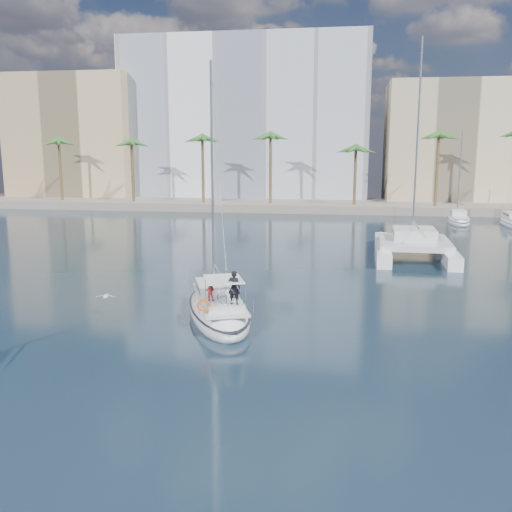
# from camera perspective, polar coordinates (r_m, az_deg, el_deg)

# --- Properties ---
(ground) EXTENTS (160.00, 160.00, 0.00)m
(ground) POSITION_cam_1_polar(r_m,az_deg,el_deg) (31.27, -1.45, -7.07)
(ground) COLOR black
(ground) RESTS_ON ground
(quay) EXTENTS (120.00, 14.00, 1.20)m
(quay) POSITION_cam_1_polar(r_m,az_deg,el_deg) (90.88, 5.42, 5.07)
(quay) COLOR gray
(quay) RESTS_ON ground
(building_modern) EXTENTS (42.00, 16.00, 28.00)m
(building_modern) POSITION_cam_1_polar(r_m,az_deg,el_deg) (103.83, -0.83, 13.23)
(building_modern) COLOR white
(building_modern) RESTS_ON ground
(building_tan_left) EXTENTS (22.00, 14.00, 22.00)m
(building_tan_left) POSITION_cam_1_polar(r_m,az_deg,el_deg) (109.09, -17.24, 11.06)
(building_tan_left) COLOR tan
(building_tan_left) RESTS_ON ground
(building_beige) EXTENTS (20.00, 14.00, 20.00)m
(building_beige) POSITION_cam_1_polar(r_m,az_deg,el_deg) (100.67, 18.66, 10.47)
(building_beige) COLOR beige
(building_beige) RESTS_ON ground
(palm_left) EXTENTS (3.60, 3.60, 12.30)m
(palm_left) POSITION_cam_1_polar(r_m,az_deg,el_deg) (94.82, -15.99, 10.81)
(palm_left) COLOR brown
(palm_left) RESTS_ON ground
(palm_centre) EXTENTS (3.60, 3.60, 12.30)m
(palm_centre) POSITION_cam_1_polar(r_m,az_deg,el_deg) (86.44, 5.37, 11.21)
(palm_centre) COLOR brown
(palm_centre) RESTS_ON ground
(main_sloop) EXTENTS (6.55, 10.75, 15.23)m
(main_sloop) POSITION_cam_1_polar(r_m,az_deg,el_deg) (33.01, -3.75, -5.23)
(main_sloop) COLOR white
(main_sloop) RESTS_ON ground
(catamaran) EXTENTS (7.12, 13.49, 19.16)m
(catamaran) POSITION_cam_1_polar(r_m,az_deg,el_deg) (52.86, 15.52, 1.24)
(catamaran) COLOR white
(catamaran) RESTS_ON ground
(seagull) EXTENTS (1.24, 0.53, 0.23)m
(seagull) POSITION_cam_1_polar(r_m,az_deg,el_deg) (34.04, -14.75, -3.93)
(seagull) COLOR silver
(seagull) RESTS_ON ground
(moored_yacht_a) EXTENTS (3.37, 9.52, 11.90)m
(moored_yacht_a) POSITION_cam_1_polar(r_m,az_deg,el_deg) (78.26, 19.57, 3.13)
(moored_yacht_a) COLOR white
(moored_yacht_a) RESTS_ON ground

